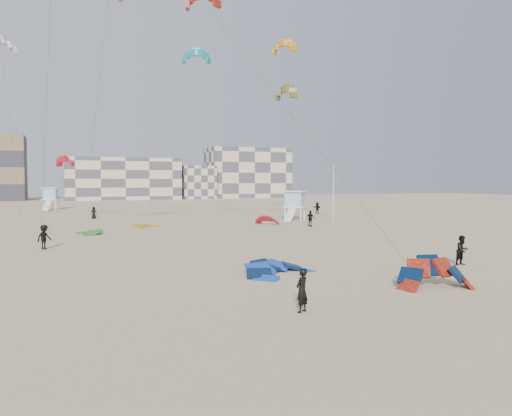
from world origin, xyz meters
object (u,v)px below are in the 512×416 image
object	(u,v)px
kite_ground_orange	(435,288)
lifeguard_tower_near	(295,206)
kite_ground_blue	(280,274)
kitesurfer_main	(302,290)

from	to	relation	value
kite_ground_orange	lifeguard_tower_near	distance (m)	42.40
kite_ground_blue	kitesurfer_main	size ratio (longest dim) A/B	2.69
kitesurfer_main	kite_ground_orange	bearing A→B (deg)	160.68
kite_ground_blue	kite_ground_orange	bearing A→B (deg)	-78.05
kite_ground_blue	lifeguard_tower_near	xyz separation A→B (m)	(17.66, 34.39, 1.96)
kite_ground_orange	lifeguard_tower_near	size ratio (longest dim) A/B	0.62
kite_ground_orange	lifeguard_tower_near	world-z (taller)	lifeguard_tower_near
kitesurfer_main	lifeguard_tower_near	size ratio (longest dim) A/B	0.29
kite_ground_blue	kite_ground_orange	distance (m)	8.22
kite_ground_orange	kite_ground_blue	bearing A→B (deg)	141.99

